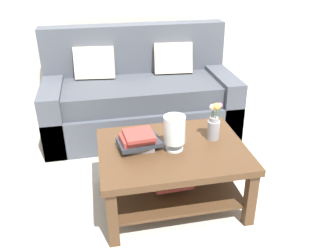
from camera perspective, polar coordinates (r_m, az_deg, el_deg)
name	(u,v)px	position (r m, az deg, el deg)	size (l,w,h in m)	color
ground_plane	(169,173)	(3.07, 0.19, -7.71)	(10.00, 10.00, 0.00)	#B7B2A8
couch	(140,97)	(3.69, -4.60, 4.78)	(1.93, 0.90, 1.06)	#474C56
coffee_table	(172,163)	(2.58, 0.69, -6.13)	(1.05, 0.82, 0.47)	#4C331E
book_stack_main	(139,140)	(2.48, -4.83, -2.38)	(0.33, 0.25, 0.13)	slate
glass_hurricane_vase	(174,131)	(2.42, 1.07, -0.78)	(0.15, 0.15, 0.26)	silver
flower_pitcher	(214,124)	(2.59, 7.52, 0.40)	(0.10, 0.09, 0.30)	gray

